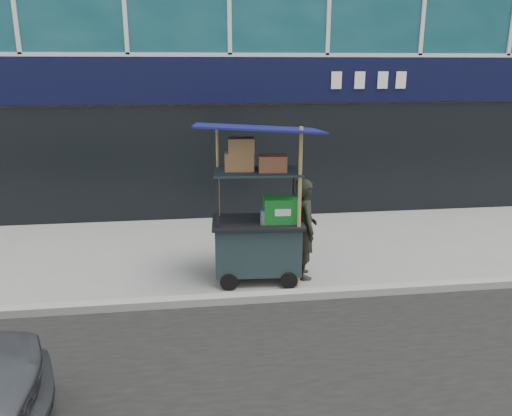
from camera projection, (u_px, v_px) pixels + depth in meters
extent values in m
plane|color=slate|center=(255.00, 295.00, 7.21)|extent=(80.00, 80.00, 0.00)
cube|color=gray|center=(257.00, 297.00, 7.01)|extent=(80.00, 0.18, 0.12)
cube|color=black|center=(230.00, 81.00, 10.09)|extent=(15.68, 0.06, 0.90)
cube|color=black|center=(231.00, 163.00, 10.60)|extent=(15.68, 0.04, 2.40)
cube|color=black|center=(257.00, 246.00, 7.63)|extent=(1.32, 0.83, 0.74)
cylinder|color=black|center=(229.00, 282.00, 7.33)|extent=(0.26, 0.07, 0.25)
cylinder|color=black|center=(289.00, 281.00, 7.39)|extent=(0.26, 0.07, 0.25)
cube|color=black|center=(257.00, 222.00, 7.52)|extent=(1.41, 0.92, 0.04)
cylinder|color=black|center=(218.00, 204.00, 7.07)|extent=(0.03, 0.03, 0.80)
cylinder|color=black|center=(299.00, 203.00, 7.15)|extent=(0.03, 0.03, 0.80)
cylinder|color=black|center=(218.00, 193.00, 7.68)|extent=(0.03, 0.03, 0.80)
cylinder|color=black|center=(293.00, 192.00, 7.76)|extent=(0.03, 0.03, 0.80)
cube|color=black|center=(257.00, 172.00, 7.31)|extent=(1.32, 0.83, 0.03)
cylinder|color=olive|center=(299.00, 210.00, 7.17)|extent=(0.06, 0.06, 2.39)
cylinder|color=olive|center=(218.00, 203.00, 7.73)|extent=(0.05, 0.05, 2.28)
cube|color=#0C0F48|center=(257.00, 128.00, 7.13)|extent=(1.88, 1.39, 0.21)
cube|color=#0F611F|center=(281.00, 209.00, 7.43)|extent=(0.55, 0.41, 0.37)
cylinder|color=silver|center=(263.00, 218.00, 7.28)|extent=(0.07, 0.07, 0.21)
cylinder|color=#172CB1|center=(263.00, 210.00, 7.25)|extent=(0.04, 0.04, 0.02)
cube|color=brown|center=(239.00, 161.00, 7.30)|extent=(0.45, 0.35, 0.27)
cube|color=#976B42|center=(272.00, 163.00, 7.23)|extent=(0.42, 0.32, 0.23)
cube|color=brown|center=(241.00, 145.00, 7.21)|extent=(0.39, 0.30, 0.21)
imported|color=black|center=(305.00, 229.00, 7.65)|extent=(0.39, 0.58, 1.57)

